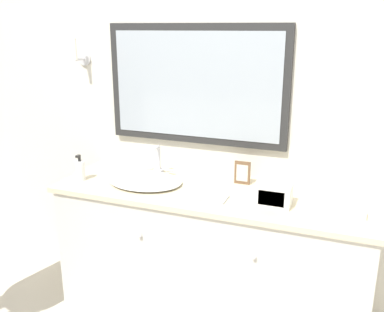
{
  "coord_description": "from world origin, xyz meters",
  "views": [
    {
      "loc": [
        0.73,
        -1.9,
        1.78
      ],
      "look_at": [
        -0.13,
        0.34,
        1.05
      ],
      "focal_mm": 40.0,
      "sensor_mm": 36.0,
      "label": 1
    }
  ],
  "objects_px": {
    "sink_basin": "(146,180)",
    "picture_frame": "(242,173)",
    "appliance_box": "(273,195)",
    "soap_bottle": "(80,170)"
  },
  "relations": [
    {
      "from": "sink_basin",
      "to": "picture_frame",
      "type": "xyz_separation_m",
      "value": [
        0.56,
        0.2,
        0.05
      ]
    },
    {
      "from": "picture_frame",
      "to": "appliance_box",
      "type": "bearing_deg",
      "value": -47.4
    },
    {
      "from": "soap_bottle",
      "to": "appliance_box",
      "type": "bearing_deg",
      "value": 1.79
    },
    {
      "from": "soap_bottle",
      "to": "sink_basin",
      "type": "bearing_deg",
      "value": 13.53
    },
    {
      "from": "sink_basin",
      "to": "appliance_box",
      "type": "xyz_separation_m",
      "value": [
        0.8,
        -0.06,
        0.04
      ]
    },
    {
      "from": "sink_basin",
      "to": "appliance_box",
      "type": "bearing_deg",
      "value": -4.35
    },
    {
      "from": "sink_basin",
      "to": "picture_frame",
      "type": "height_order",
      "value": "sink_basin"
    },
    {
      "from": "sink_basin",
      "to": "appliance_box",
      "type": "distance_m",
      "value": 0.8
    },
    {
      "from": "soap_bottle",
      "to": "picture_frame",
      "type": "distance_m",
      "value": 1.01
    },
    {
      "from": "appliance_box",
      "to": "soap_bottle",
      "type": "bearing_deg",
      "value": -178.21
    }
  ]
}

